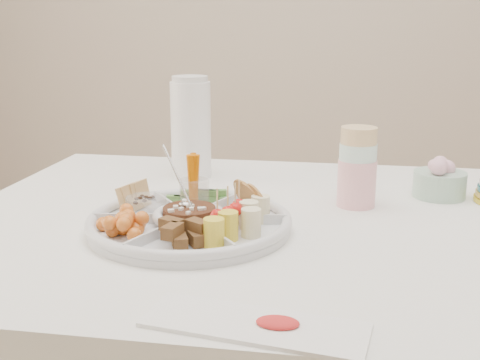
# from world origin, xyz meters

# --- Properties ---
(party_tray) EXTENTS (0.43, 0.43, 0.04)m
(party_tray) POSITION_xyz_m (-0.25, -0.10, 0.78)
(party_tray) COLOR silver
(party_tray) RESTS_ON dining_table
(bean_dip) EXTENTS (0.11, 0.11, 0.04)m
(bean_dip) POSITION_xyz_m (-0.25, -0.10, 0.79)
(bean_dip) COLOR #3E190B
(bean_dip) RESTS_ON party_tray
(tortillas) EXTENTS (0.11, 0.11, 0.06)m
(tortillas) POSITION_xyz_m (-0.15, -0.02, 0.80)
(tortillas) COLOR #AF7A43
(tortillas) RESTS_ON party_tray
(carrot_cucumber) EXTENTS (0.13, 0.13, 0.11)m
(carrot_cucumber) POSITION_xyz_m (-0.27, 0.03, 0.82)
(carrot_cucumber) COLOR #D26700
(carrot_cucumber) RESTS_ON party_tray
(pita_raisins) EXTENTS (0.12, 0.12, 0.06)m
(pita_raisins) POSITION_xyz_m (-0.37, -0.05, 0.80)
(pita_raisins) COLOR tan
(pita_raisins) RESTS_ON party_tray
(cherries) EXTENTS (0.13, 0.13, 0.05)m
(cherries) POSITION_xyz_m (-0.35, -0.18, 0.79)
(cherries) COLOR orange
(cherries) RESTS_ON party_tray
(granola_chunks) EXTENTS (0.12, 0.12, 0.05)m
(granola_chunks) POSITION_xyz_m (-0.23, -0.23, 0.79)
(granola_chunks) COLOR #3B2710
(granola_chunks) RESTS_ON party_tray
(banana_tomato) EXTENTS (0.13, 0.13, 0.09)m
(banana_tomato) POSITION_xyz_m (-0.13, -0.15, 0.82)
(banana_tomato) COLOR #F8F58C
(banana_tomato) RESTS_ON party_tray
(cup_stack) EXTENTS (0.10, 0.10, 0.23)m
(cup_stack) POSITION_xyz_m (0.06, 0.11, 0.87)
(cup_stack) COLOR #D6F1C2
(cup_stack) RESTS_ON dining_table
(thermos) EXTENTS (0.11, 0.11, 0.26)m
(thermos) POSITION_xyz_m (-0.35, 0.30, 0.89)
(thermos) COLOR white
(thermos) RESTS_ON dining_table
(flower_bowl) EXTENTS (0.15, 0.15, 0.09)m
(flower_bowl) POSITION_xyz_m (0.25, 0.21, 0.80)
(flower_bowl) COLOR #91BBA5
(flower_bowl) RESTS_ON dining_table
(placemat) EXTENTS (0.30, 0.14, 0.01)m
(placemat) POSITION_xyz_m (-0.08, -0.45, 0.76)
(placemat) COLOR white
(placemat) RESTS_ON dining_table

